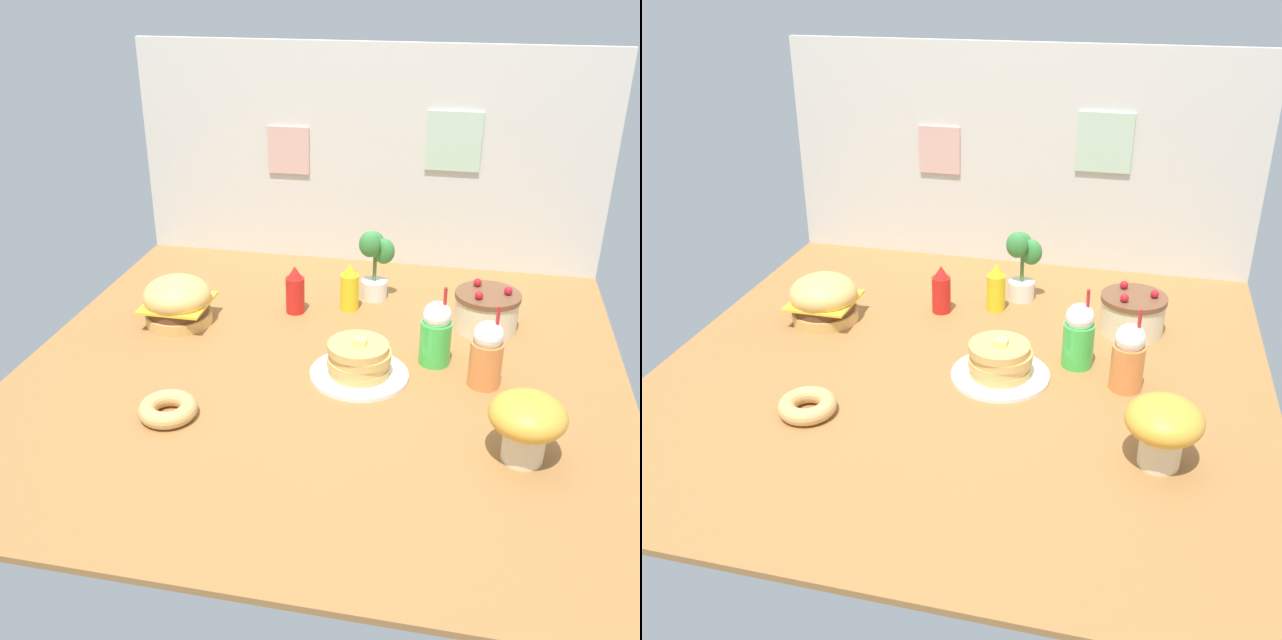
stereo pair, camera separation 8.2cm
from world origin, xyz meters
The scene contains 12 objects.
ground_plane centered at (0.00, 0.00, -0.01)m, with size 2.03×2.01×0.02m, color #9E6B38.
back_wall centered at (0.00, 1.00, 0.48)m, with size 2.03×0.04×0.95m.
burger centered at (-0.60, 0.22, 0.09)m, with size 0.26×0.26×0.19m.
pancake_stack centered at (0.14, -0.03, 0.05)m, with size 0.33×0.33×0.14m.
layer_cake centered at (0.55, 0.41, 0.07)m, with size 0.24×0.24×0.18m.
ketchup_bottle centered at (-0.19, 0.40, 0.09)m, with size 0.07×0.07×0.19m.
mustard_bottle centered at (0.02, 0.47, 0.09)m, with size 0.07×0.07×0.19m.
cream_soda_cup centered at (0.38, 0.11, 0.11)m, with size 0.11×0.11×0.29m.
orange_float_cup centered at (0.54, 0.00, 0.11)m, with size 0.11×0.11×0.29m.
donut_pink_glaze centered at (-0.39, -0.38, 0.03)m, with size 0.18×0.18×0.05m.
potted_plant centered at (0.10, 0.60, 0.16)m, with size 0.14×0.12×0.30m.
mushroom_stool centered at (0.65, -0.38, 0.13)m, with size 0.21×0.21×0.20m.
Camera 1 is at (0.43, -2.10, 1.26)m, focal length 40.76 mm.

